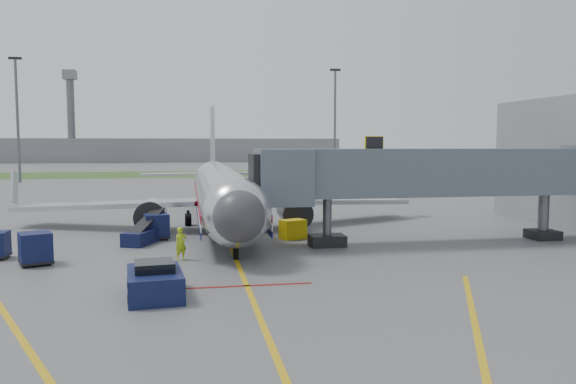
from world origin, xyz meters
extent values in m
plane|color=#565659|center=(0.00, 0.00, 0.00)|extent=(400.00, 400.00, 0.00)
cube|color=#2D4C1E|center=(0.00, 90.00, 0.01)|extent=(300.00, 25.00, 0.01)
cube|color=gold|center=(0.00, -2.00, 0.00)|extent=(0.25, 50.00, 0.01)
cube|color=maroon|center=(0.00, -4.00, 0.00)|extent=(6.00, 0.25, 0.01)
cube|color=gold|center=(6.00, -14.00, 0.00)|extent=(9.52, 20.04, 0.01)
cylinder|color=silver|center=(0.00, 15.00, 2.70)|extent=(3.80, 28.00, 3.80)
sphere|color=silver|center=(0.00, 1.00, 2.70)|extent=(3.80, 3.80, 3.80)
sphere|color=#38383D|center=(0.00, -0.30, 2.70)|extent=(2.74, 2.74, 2.74)
cube|color=black|center=(0.00, 0.60, 3.25)|extent=(2.20, 1.20, 0.55)
cone|color=silver|center=(0.00, 31.50, 2.70)|extent=(3.80, 5.00, 3.80)
cube|color=#B7BAC1|center=(0.00, 31.00, 6.70)|extent=(0.35, 4.20, 7.00)
cube|color=#B7BAC1|center=(-8.50, 15.00, 1.80)|extent=(15.10, 8.59, 1.13)
cube|color=#B7BAC1|center=(8.50, 15.00, 1.80)|extent=(15.10, 8.59, 1.13)
cylinder|color=silver|center=(-5.20, 12.00, 1.35)|extent=(2.10, 3.60, 2.10)
cylinder|color=silver|center=(5.20, 12.00, 1.35)|extent=(2.10, 3.60, 2.10)
cube|color=maroon|center=(1.92, 15.00, 2.35)|extent=(0.05, 28.00, 0.45)
cube|color=navy|center=(1.92, 15.00, 1.45)|extent=(0.05, 28.00, 0.35)
cylinder|color=black|center=(0.00, 2.00, 0.30)|extent=(0.28, 0.70, 0.70)
cylinder|color=black|center=(-2.60, 15.50, 0.45)|extent=(0.50, 1.00, 1.00)
cylinder|color=black|center=(2.60, 15.50, 0.45)|extent=(0.50, 1.00, 1.00)
cube|color=slate|center=(13.00, 5.00, 4.60)|extent=(20.00, 3.00, 3.00)
cube|color=slate|center=(3.20, 5.00, 4.40)|extent=(3.20, 3.60, 3.40)
cube|color=black|center=(2.00, 5.00, 4.40)|extent=(1.60, 3.00, 2.80)
cube|color=yellow|center=(9.00, 5.00, 6.40)|extent=(1.20, 0.15, 1.00)
cylinder|color=#595B60|center=(6.00, 5.00, 1.55)|extent=(0.56, 0.56, 3.10)
cube|color=black|center=(6.00, 5.00, 0.35)|extent=(2.20, 1.60, 0.70)
cylinder|color=#595B60|center=(21.00, 5.00, 1.55)|extent=(0.70, 0.70, 3.10)
cube|color=black|center=(21.00, 5.00, 0.30)|extent=(1.80, 1.80, 0.60)
cylinder|color=#595B60|center=(-30.00, 70.00, 10.00)|extent=(0.44, 0.44, 20.00)
cube|color=black|center=(-30.00, 70.00, 20.20)|extent=(2.00, 0.40, 0.40)
cylinder|color=#595B60|center=(25.00, 75.00, 10.00)|extent=(0.44, 0.44, 20.00)
cube|color=black|center=(25.00, 75.00, 20.20)|extent=(2.00, 0.40, 0.40)
cube|color=slate|center=(-10.00, 170.00, 4.00)|extent=(120.00, 14.00, 8.00)
cylinder|color=#595B60|center=(-40.00, 165.00, 14.00)|extent=(2.40, 2.40, 28.00)
cube|color=slate|center=(-40.00, 165.00, 28.50)|extent=(4.00, 4.00, 3.00)
cube|color=#0B0C33|center=(-4.00, -5.09, 0.55)|extent=(2.60, 3.85, 1.11)
cube|color=black|center=(-4.00, -5.09, 1.26)|extent=(1.78, 1.78, 0.50)
cylinder|color=black|center=(-4.76, -6.49, 0.40)|extent=(0.31, 0.83, 0.81)
cylinder|color=black|center=(-2.96, -6.29, 0.40)|extent=(0.31, 0.83, 0.81)
cylinder|color=black|center=(-5.04, -3.88, 0.40)|extent=(0.31, 0.83, 0.81)
cylinder|color=black|center=(-3.24, -3.69, 0.40)|extent=(0.31, 0.83, 0.81)
cube|color=#0B0C33|center=(-10.60, 2.40, 0.95)|extent=(2.02, 2.02, 1.55)
cube|color=black|center=(-10.60, 2.40, 0.18)|extent=(2.08, 2.08, 0.12)
cylinder|color=black|center=(-10.93, 1.61, 0.14)|extent=(0.31, 0.34, 0.28)
cylinder|color=black|center=(-9.82, 2.06, 0.14)|extent=(0.31, 0.34, 0.28)
cylinder|color=black|center=(-11.38, 2.73, 0.14)|extent=(0.31, 0.34, 0.28)
cylinder|color=black|center=(-10.26, 3.18, 0.14)|extent=(0.31, 0.34, 0.28)
cylinder|color=black|center=(-12.73, 3.92, 0.12)|extent=(0.19, 0.25, 0.25)
cylinder|color=black|center=(-12.73, 4.98, 0.12)|extent=(0.19, 0.25, 0.25)
cube|color=#0B0C33|center=(-4.69, 9.35, 0.95)|extent=(1.80, 1.80, 1.54)
cube|color=black|center=(-4.69, 9.35, 0.18)|extent=(1.85, 1.85, 0.12)
cylinder|color=black|center=(-5.17, 8.65, 0.14)|extent=(0.27, 0.31, 0.28)
cylinder|color=black|center=(-4.00, 8.87, 0.14)|extent=(0.27, 0.31, 0.28)
cylinder|color=black|center=(-5.39, 9.83, 0.14)|extent=(0.27, 0.31, 0.28)
cylinder|color=black|center=(-4.21, 10.04, 0.14)|extent=(0.27, 0.31, 0.28)
cube|color=#0B0C33|center=(-5.48, 8.04, 0.44)|extent=(2.59, 3.77, 0.88)
cube|color=black|center=(-5.30, 8.49, 1.37)|extent=(2.30, 3.97, 1.38)
cylinder|color=black|center=(-6.41, 7.05, 0.27)|extent=(0.41, 0.59, 0.55)
cylinder|color=black|center=(-5.51, 6.68, 0.27)|extent=(0.41, 0.59, 0.55)
cylinder|color=black|center=(-5.45, 9.40, 0.27)|extent=(0.41, 0.59, 0.55)
cylinder|color=black|center=(-4.55, 9.03, 0.27)|extent=(0.41, 0.59, 0.55)
cube|color=yellow|center=(4.37, 8.00, 0.65)|extent=(1.91, 1.59, 1.30)
cylinder|color=black|center=(3.86, 7.81, 0.16)|extent=(0.32, 0.38, 0.33)
cylinder|color=black|center=(4.87, 8.19, 0.16)|extent=(0.32, 0.38, 0.33)
imported|color=#9FC817|center=(-3.00, 2.31, 0.91)|extent=(0.79, 0.67, 1.83)
camera|label=1|loc=(-2.53, -28.90, 6.46)|focal=35.00mm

